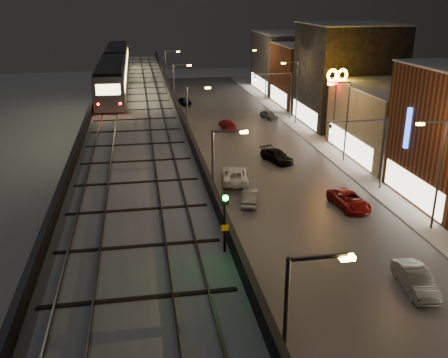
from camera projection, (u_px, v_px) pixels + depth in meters
road_surface at (254, 155)px, 58.95m from camera, size 17.00×120.00×0.06m
sidewalk_right at (334, 150)px, 60.53m from camera, size 4.00×120.00×0.14m
under_viaduct_pavement at (139, 161)px, 56.79m from camera, size 11.00×120.00×0.06m
elevated_viaduct at (136, 119)px, 51.95m from camera, size 9.00×100.00×6.30m
viaduct_trackbed at (135, 111)px, 51.80m from camera, size 8.40×100.00×0.32m
viaduct_parapet_streetside at (177, 105)px, 52.36m from camera, size 0.30×100.00×1.10m
viaduct_parapet_far at (92, 108)px, 50.97m from camera, size 0.30×100.00×1.10m
building_c at (400, 121)px, 57.41m from camera, size 12.20×15.20×8.16m
building_d at (347, 75)px, 71.18m from camera, size 12.20×13.20×14.16m
building_e at (313, 75)px, 84.82m from camera, size 12.20×12.20×10.16m
building_f at (289, 62)px, 97.59m from camera, size 12.20×16.20×11.16m
streetlight_left_0 at (291, 345)px, 18.89m from camera, size 2.57×0.28×9.00m
streetlight_left_1 at (217, 181)px, 35.54m from camera, size 2.57×0.28×9.00m
streetlight_right_1 at (437, 168)px, 38.28m from camera, size 2.56×0.28×9.00m
streetlight_left_2 at (190, 122)px, 52.19m from camera, size 2.57×0.28×9.00m
streetlight_right_2 at (345, 116)px, 54.93m from camera, size 2.56×0.28×9.00m
streetlight_left_3 at (176, 92)px, 68.84m from camera, size 2.57×0.28×9.00m
streetlight_right_3 at (295, 88)px, 71.58m from camera, size 2.56×0.28×9.00m
streetlight_left_4 at (167, 73)px, 85.49m from camera, size 2.57×0.28×9.00m
streetlight_right_4 at (265, 71)px, 88.23m from camera, size 2.56×0.28×9.00m
traffic_light_rig_a at (373, 145)px, 46.71m from camera, size 6.10×0.34×7.00m
traffic_light_rig_b at (283, 90)px, 74.46m from camera, size 6.10×0.34×7.00m
subway_train at (115, 68)px, 67.51m from camera, size 3.22×39.30×3.86m
rail_signal at (225, 211)px, 22.10m from camera, size 0.34×0.42×2.92m
car_near_white at (250, 198)px, 44.73m from camera, size 2.33×4.07×1.27m
car_mid_silver at (235, 176)px, 49.91m from camera, size 3.24×5.72×1.51m
car_mid_dark at (227, 124)px, 70.23m from camera, size 2.00×4.60×1.32m
car_far_white at (184, 101)px, 85.81m from camera, size 2.61×4.18×1.33m
car_onc_silver at (415, 281)px, 31.54m from camera, size 2.03×4.58×1.46m
car_onc_dark at (349, 201)px, 43.93m from camera, size 2.79×5.21×1.39m
car_onc_white at (277, 156)px, 56.11m from camera, size 3.40×5.13×1.38m
car_onc_red at (269, 115)px, 75.80m from camera, size 2.41×4.04×1.29m
sign_mcdonalds at (337, 84)px, 59.87m from camera, size 2.83×0.79×9.55m
sign_carwash at (414, 135)px, 44.57m from camera, size 1.63×0.35×8.46m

